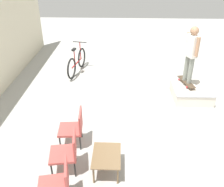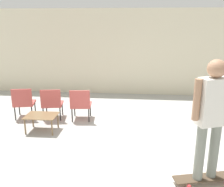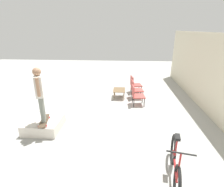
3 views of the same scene
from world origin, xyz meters
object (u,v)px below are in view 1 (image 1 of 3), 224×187
Objects in this scene: skate_ramp_box at (191,93)px; patio_chair_left at (58,183)px; patio_chair_right at (74,126)px; coffee_table at (107,157)px; skateboard_on_ramp at (186,82)px; patio_chair_center at (67,151)px; bicycle at (77,62)px; person_skater at (191,51)px.

patio_chair_left reaches higher than skate_ramp_box.
coffee_table is at bearing 38.96° from patio_chair_right.
patio_chair_left is (-3.97, 3.01, 0.04)m from skateboard_on_ramp.
bicycle is at bearing 178.24° from patio_chair_center.
patio_chair_center is at bearing -4.88° from patio_chair_right.
patio_chair_center and patio_chair_right have the same top height.
bicycle is (5.53, 0.58, -0.09)m from patio_chair_left.
patio_chair_center is at bearing 168.72° from patio_chair_left.
coffee_table is at bearing 141.47° from skate_ramp_box.
patio_chair_left is 0.78m from patio_chair_center.
skateboard_on_ramp is 1.03× the size of patio_chair_left.
patio_chair_left is 1.57m from patio_chair_right.
person_skater is 5.07m from patio_chair_left.
bicycle is at bearing 53.01° from skateboard_on_ramp.
patio_chair_right is 4.01m from bicycle.
patio_chair_left is 5.56m from bicycle.
bicycle is at bearing -176.44° from patio_chair_right.
patio_chair_center reaches higher than skateboard_on_ramp.
skateboard_on_ramp is 0.54× the size of person_skater.
patio_chair_left is at bearing 122.08° from person_skater.
skate_ramp_box is 1.28× the size of patio_chair_right.
coffee_table is 1.11m from patio_chair_right.
patio_chair_left is at bearing 140.09° from skate_ramp_box.
person_skater reaches higher than patio_chair_left.
skateboard_on_ramp is 3.91m from bicycle.
skateboard_on_ramp is 4.98m from patio_chair_left.
patio_chair_center is 1.00× the size of patio_chair_right.
person_skater is 4.05m from bicycle.
person_skater reaches higher than skate_ramp_box.
person_skater is 1.92× the size of patio_chair_left.
bicycle is (4.76, 1.35, 0.04)m from coffee_table.
skateboard_on_ramp is at bearing -35.04° from coffee_table.
bicycle is (4.74, 0.58, -0.09)m from patio_chair_center.
bicycle reaches higher than skate_ramp_box.
person_skater is (0.22, 0.13, 1.25)m from skate_ramp_box.
coffee_table is 0.77m from patio_chair_center.
patio_chair_left reaches higher than skateboard_on_ramp.
patio_chair_center is (0.01, 0.76, 0.13)m from coffee_table.
skate_ramp_box is at bearing -162.22° from skateboard_on_ramp.
bicycle is at bearing 45.79° from person_skater.
patio_chair_right reaches higher than skateboard_on_ramp.
skateboard_on_ramp is 1.03× the size of patio_chair_right.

